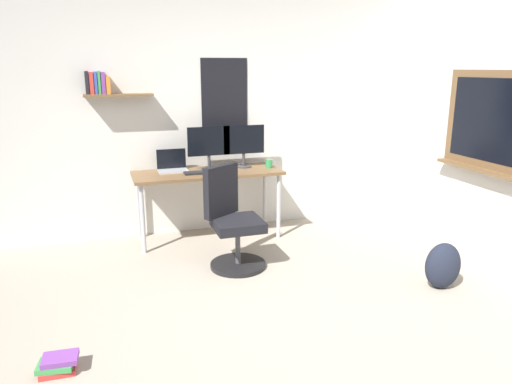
# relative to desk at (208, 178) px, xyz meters

# --- Properties ---
(ground_plane) EXTENTS (5.20, 5.20, 0.00)m
(ground_plane) POSITION_rel_desk_xyz_m (-0.01, -2.08, -0.67)
(ground_plane) COLOR #9E9384
(ground_plane) RESTS_ON ground
(wall_back) EXTENTS (5.00, 0.30, 2.60)m
(wall_back) POSITION_rel_desk_xyz_m (-0.02, 0.37, 0.63)
(wall_back) COLOR silver
(wall_back) RESTS_ON ground
(desk) EXTENTS (1.57, 0.58, 0.75)m
(desk) POSITION_rel_desk_xyz_m (0.00, 0.00, 0.00)
(desk) COLOR brown
(desk) RESTS_ON ground
(office_chair) EXTENTS (0.56, 0.57, 0.95)m
(office_chair) POSITION_rel_desk_xyz_m (0.04, -0.81, -0.26)
(office_chair) COLOR black
(office_chair) RESTS_ON ground
(laptop) EXTENTS (0.31, 0.21, 0.23)m
(laptop) POSITION_rel_desk_xyz_m (-0.35, 0.14, 0.13)
(laptop) COLOR #ADAFB5
(laptop) RESTS_ON desk
(monitor_primary) EXTENTS (0.46, 0.17, 0.46)m
(monitor_primary) POSITION_rel_desk_xyz_m (0.04, 0.09, 0.35)
(monitor_primary) COLOR #38383D
(monitor_primary) RESTS_ON desk
(monitor_secondary) EXTENTS (0.46, 0.17, 0.46)m
(monitor_secondary) POSITION_rel_desk_xyz_m (0.43, 0.09, 0.35)
(monitor_secondary) COLOR #38383D
(monitor_secondary) RESTS_ON desk
(keyboard) EXTENTS (0.37, 0.13, 0.02)m
(keyboard) POSITION_rel_desk_xyz_m (-0.08, -0.07, 0.09)
(keyboard) COLOR black
(keyboard) RESTS_ON desk
(computer_mouse) EXTENTS (0.10, 0.06, 0.03)m
(computer_mouse) POSITION_rel_desk_xyz_m (0.20, -0.07, 0.09)
(computer_mouse) COLOR #262628
(computer_mouse) RESTS_ON desk
(coffee_mug) EXTENTS (0.08, 0.08, 0.09)m
(coffee_mug) POSITION_rel_desk_xyz_m (0.68, -0.02, 0.12)
(coffee_mug) COLOR #338C4C
(coffee_mug) RESTS_ON desk
(backpack) EXTENTS (0.32, 0.22, 0.40)m
(backpack) POSITION_rel_desk_xyz_m (1.60, -1.83, -0.47)
(backpack) COLOR #1E2333
(backpack) RESTS_ON ground
(book_stack_on_floor) EXTENTS (0.25, 0.18, 0.11)m
(book_stack_on_floor) POSITION_rel_desk_xyz_m (-1.42, -2.06, -0.62)
(book_stack_on_floor) COLOR #C63833
(book_stack_on_floor) RESTS_ON ground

